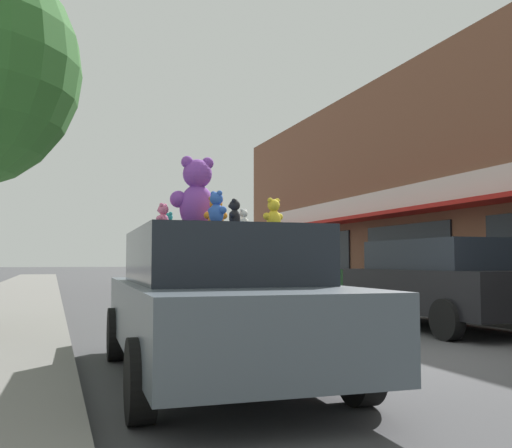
# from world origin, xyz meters

# --- Properties ---
(ground_plane) EXTENTS (260.00, 260.00, 0.00)m
(ground_plane) POSITION_xyz_m (0.00, 0.00, 0.00)
(ground_plane) COLOR #424244
(plush_art_car) EXTENTS (2.18, 4.71, 1.55)m
(plush_art_car) POSITION_xyz_m (-2.40, -0.50, 0.82)
(plush_art_car) COLOR #4C5660
(plush_art_car) RESTS_ON ground_plane
(teddy_bear_giant) EXTENTS (0.59, 0.36, 0.82)m
(teddy_bear_giant) POSITION_xyz_m (-2.54, -0.22, 1.95)
(teddy_bear_giant) COLOR purple
(teddy_bear_giant) RESTS_ON plush_art_car
(teddy_bear_brown) EXTENTS (0.23, 0.23, 0.34)m
(teddy_bear_brown) POSITION_xyz_m (-2.15, 0.35, 1.72)
(teddy_bear_brown) COLOR olive
(teddy_bear_brown) RESTS_ON plush_art_car
(teddy_bear_black) EXTENTS (0.16, 0.20, 0.27)m
(teddy_bear_black) POSITION_xyz_m (-2.38, -1.08, 1.68)
(teddy_bear_black) COLOR black
(teddy_bear_black) RESTS_ON plush_art_car
(teddy_bear_yellow) EXTENTS (0.26, 0.17, 0.34)m
(teddy_bear_yellow) POSITION_xyz_m (-1.82, -0.67, 1.72)
(teddy_bear_yellow) COLOR yellow
(teddy_bear_yellow) RESTS_ON plush_art_car
(teddy_bear_teal) EXTENTS (0.17, 0.20, 0.27)m
(teddy_bear_teal) POSITION_xyz_m (-2.69, 0.66, 1.69)
(teddy_bear_teal) COLOR teal
(teddy_bear_teal) RESTS_ON plush_art_car
(teddy_bear_white) EXTENTS (0.16, 0.14, 0.22)m
(teddy_bear_white) POSITION_xyz_m (-2.14, -0.64, 1.66)
(teddy_bear_white) COLOR white
(teddy_bear_white) RESTS_ON plush_art_car
(teddy_bear_blue) EXTENTS (0.18, 0.23, 0.31)m
(teddy_bear_blue) POSITION_xyz_m (-2.62, -1.29, 1.70)
(teddy_bear_blue) COLOR blue
(teddy_bear_blue) RESTS_ON plush_art_car
(teddy_bear_pink) EXTENTS (0.19, 0.21, 0.29)m
(teddy_bear_pink) POSITION_xyz_m (-2.91, -0.19, 1.69)
(teddy_bear_pink) COLOR pink
(teddy_bear_pink) RESTS_ON plush_art_car
(teddy_bear_orange) EXTENTS (0.26, 0.16, 0.35)m
(teddy_bear_orange) POSITION_xyz_m (-2.42, -0.56, 1.72)
(teddy_bear_orange) COLOR orange
(teddy_bear_orange) RESTS_ON plush_art_car
(parked_car_far_center) EXTENTS (2.06, 4.07, 1.61)m
(parked_car_far_center) POSITION_xyz_m (2.66, 2.33, 0.86)
(parked_car_far_center) COLOR black
(parked_car_far_center) RESTS_ON ground_plane
(parked_car_far_right) EXTENTS (2.11, 4.63, 1.58)m
(parked_car_far_right) POSITION_xyz_m (2.66, 10.20, 0.86)
(parked_car_far_right) COLOR #336B3D
(parked_car_far_right) RESTS_ON ground_plane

